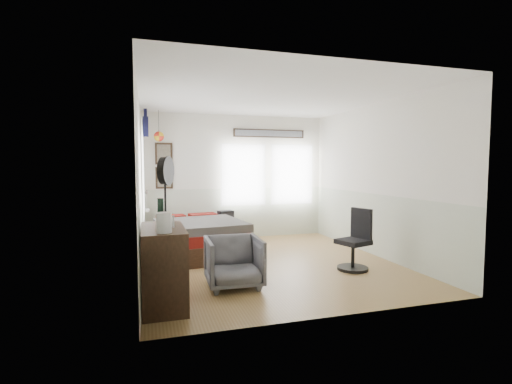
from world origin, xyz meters
TOP-DOWN VIEW (x-y plane):
  - ground_plane at (0.00, 0.00)m, footprint 4.00×4.50m
  - room_shell at (-0.08, 0.19)m, footprint 4.02×4.52m
  - wall_decor at (-1.10, 1.96)m, footprint 3.55×1.32m
  - bed at (-1.03, 0.99)m, footprint 1.62×2.12m
  - dresser at (-1.74, -1.37)m, footprint 0.48×1.00m
  - armchair at (-0.82, -0.99)m, footprint 0.74×0.76m
  - nightstand at (-0.31, 1.96)m, footprint 0.53×0.46m
  - task_chair at (1.17, -0.72)m, footprint 0.52×0.52m
  - kettle at (-1.74, -1.72)m, footprint 0.19×0.16m
  - bottle at (-1.75, -1.06)m, footprint 0.08×0.08m
  - stand_fan at (-1.70, -1.36)m, footprint 0.22×0.31m
  - black_bag at (-0.31, 1.96)m, footprint 0.35×0.27m

SIDE VIEW (x-z plane):
  - ground_plane at x=0.00m, z-range -0.01..0.00m
  - nightstand at x=-0.31m, z-range 0.00..0.47m
  - bed at x=-1.03m, z-range -0.01..0.62m
  - armchair at x=-0.82m, z-range 0.00..0.66m
  - task_chair at x=1.17m, z-range -0.09..0.85m
  - dresser at x=-1.74m, z-range 0.00..0.90m
  - black_bag at x=-0.31m, z-range 0.47..0.65m
  - kettle at x=-1.74m, z-range 0.90..1.11m
  - bottle at x=-1.75m, z-range 0.90..1.21m
  - stand_fan at x=-1.70m, z-range 1.13..1.94m
  - room_shell at x=-0.08m, z-range 0.26..2.97m
  - wall_decor at x=-1.10m, z-range 1.38..2.82m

